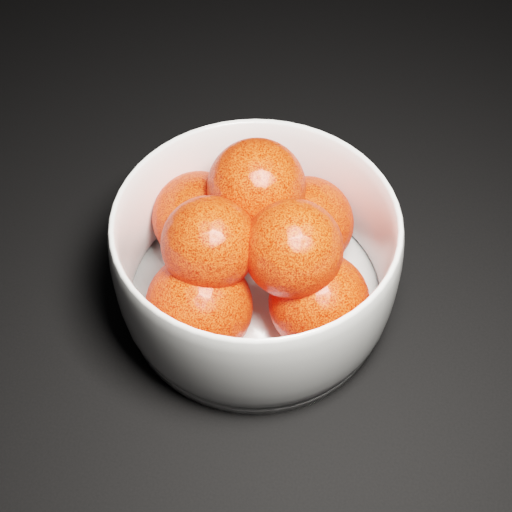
# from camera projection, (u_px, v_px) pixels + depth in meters

# --- Properties ---
(ground) EXTENTS (3.00, 3.00, 0.00)m
(ground) POSITION_uv_depth(u_px,v_px,m) (104.00, 86.00, 0.83)
(ground) COLOR black
(ground) RESTS_ON ground
(bowl) EXTENTS (0.24, 0.24, 0.12)m
(bowl) POSITION_uv_depth(u_px,v_px,m) (256.00, 260.00, 0.60)
(bowl) COLOR silver
(bowl) RESTS_ON ground
(orange_pile) EXTENTS (0.20, 0.19, 0.13)m
(orange_pile) POSITION_uv_depth(u_px,v_px,m) (254.00, 247.00, 0.59)
(orange_pile) COLOR #FB290D
(orange_pile) RESTS_ON bowl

